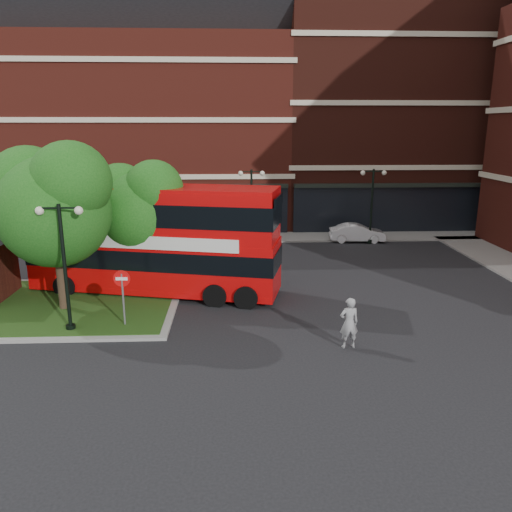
{
  "coord_description": "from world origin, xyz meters",
  "views": [
    {
      "loc": [
        0.87,
        -18.03,
        7.75
      ],
      "look_at": [
        1.83,
        3.87,
        2.0
      ],
      "focal_mm": 35.0,
      "sensor_mm": 36.0,
      "label": 1
    }
  ],
  "objects_px": {
    "bus": "(153,233)",
    "car_silver": "(130,230)",
    "woman": "(349,323)",
    "car_white": "(357,233)"
  },
  "relations": [
    {
      "from": "car_white",
      "to": "woman",
      "type": "bearing_deg",
      "value": 169.53
    },
    {
      "from": "car_silver",
      "to": "car_white",
      "type": "xyz_separation_m",
      "value": [
        15.55,
        -0.81,
        -0.17
      ]
    },
    {
      "from": "bus",
      "to": "car_silver",
      "type": "xyz_separation_m",
      "value": [
        -3.37,
        11.04,
        -2.14
      ]
    },
    {
      "from": "woman",
      "to": "car_white",
      "type": "distance_m",
      "value": 17.28
    },
    {
      "from": "bus",
      "to": "car_silver",
      "type": "distance_m",
      "value": 11.74
    },
    {
      "from": "bus",
      "to": "car_silver",
      "type": "bearing_deg",
      "value": 120.16
    },
    {
      "from": "bus",
      "to": "car_silver",
      "type": "height_order",
      "value": "bus"
    },
    {
      "from": "woman",
      "to": "car_silver",
      "type": "xyz_separation_m",
      "value": [
        -11.19,
        17.52,
        -0.16
      ]
    },
    {
      "from": "car_white",
      "to": "car_silver",
      "type": "bearing_deg",
      "value": 91.17
    },
    {
      "from": "bus",
      "to": "car_white",
      "type": "relative_size",
      "value": 3.19
    }
  ]
}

